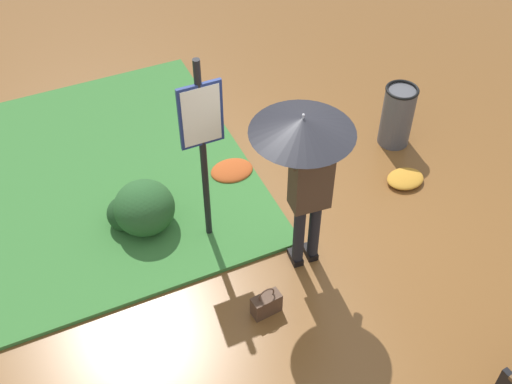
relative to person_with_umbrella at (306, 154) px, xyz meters
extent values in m
plane|color=brown|center=(-0.37, -0.15, -1.55)|extent=(18.00, 18.00, 0.00)
cube|color=#387533|center=(2.24, -2.21, -1.53)|extent=(4.80, 4.00, 0.05)
cylinder|color=black|center=(-0.17, -0.01, -1.12)|extent=(0.12, 0.12, 0.86)
cylinder|color=black|center=(0.01, -0.01, -1.12)|extent=(0.12, 0.12, 0.86)
cube|color=black|center=(-0.17, -0.05, -1.51)|extent=(0.13, 0.23, 0.08)
cube|color=black|center=(0.01, -0.05, -1.51)|extent=(0.13, 0.23, 0.08)
cube|color=#473323|center=(-0.08, -0.01, -0.37)|extent=(0.40, 0.28, 0.64)
sphere|color=beige|center=(-0.08, -0.01, 0.09)|extent=(0.20, 0.20, 0.20)
ellipsoid|color=black|center=(-0.08, -0.01, 0.12)|extent=(0.20, 0.20, 0.15)
cylinder|color=#473323|center=(-0.29, -0.04, -0.16)|extent=(0.18, 0.13, 0.18)
cylinder|color=#473323|center=(-0.25, -0.05, -0.07)|extent=(0.24, 0.11, 0.33)
cube|color=black|center=(-0.17, -0.03, 0.07)|extent=(0.07, 0.02, 0.14)
cylinder|color=#473323|center=(0.08, -0.01, -0.13)|extent=(0.11, 0.10, 0.09)
cylinder|color=#473323|center=(0.07, 0.00, -0.04)|extent=(0.10, 0.09, 0.23)
cylinder|color=#A5A5AD|center=(0.06, 0.01, 0.27)|extent=(0.02, 0.02, 0.41)
cone|color=black|center=(0.06, 0.01, 0.37)|extent=(0.96, 0.96, 0.16)
sphere|color=#A5A5AD|center=(0.06, 0.01, 0.48)|extent=(0.02, 0.02, 0.02)
cylinder|color=black|center=(0.73, -0.77, -0.40)|extent=(0.07, 0.07, 2.30)
cube|color=navy|center=(0.73, -0.76, 0.15)|extent=(0.44, 0.04, 0.70)
cube|color=silver|center=(0.73, -0.74, 0.15)|extent=(0.38, 0.01, 0.64)
cube|color=#4C3323|center=(0.59, 0.43, -1.43)|extent=(0.31, 0.17, 0.24)
torus|color=#4C3323|center=(0.59, 0.43, -1.27)|extent=(0.18, 0.03, 0.18)
cylinder|color=#4C4C51|center=(-2.05, -1.30, -1.15)|extent=(0.40, 0.40, 0.80)
torus|color=black|center=(-2.05, -1.30, -0.74)|extent=(0.42, 0.42, 0.04)
ellipsoid|color=#285628|center=(1.33, -1.18, -1.25)|extent=(0.68, 0.68, 0.61)
ellipsoid|color=#1E421E|center=(1.53, -1.28, -1.35)|extent=(0.41, 0.41, 0.41)
ellipsoid|color=#C68428|center=(-1.76, -0.59, -1.50)|extent=(0.47, 0.37, 0.10)
ellipsoid|color=#B74C1E|center=(0.11, -1.59, -1.49)|extent=(0.53, 0.43, 0.12)
camera|label=1|loc=(2.22, 3.80, 3.84)|focal=44.79mm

